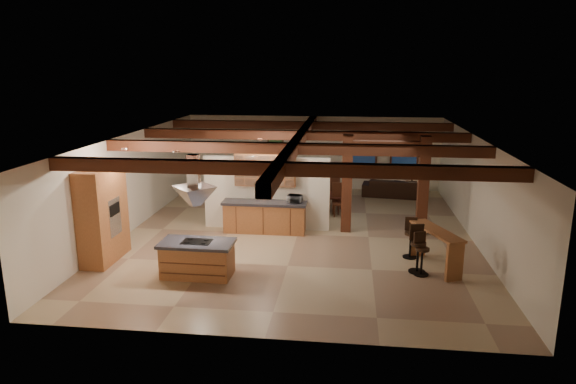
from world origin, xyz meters
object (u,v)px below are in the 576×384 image
object	(u,v)px
dining_table	(317,202)
sofa	(393,188)
kitchen_island	(197,258)
bar_counter	(436,242)

from	to	relation	value
dining_table	sofa	distance (m)	3.60
kitchen_island	bar_counter	distance (m)	5.75
kitchen_island	bar_counter	size ratio (longest dim) A/B	0.92
sofa	kitchen_island	bearing A→B (deg)	65.21
bar_counter	dining_table	bearing A→B (deg)	123.65
kitchen_island	sofa	bearing A→B (deg)	57.91
dining_table	bar_counter	world-z (taller)	bar_counter
dining_table	sofa	size ratio (longest dim) A/B	0.73
dining_table	sofa	bearing A→B (deg)	45.53
dining_table	sofa	world-z (taller)	sofa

